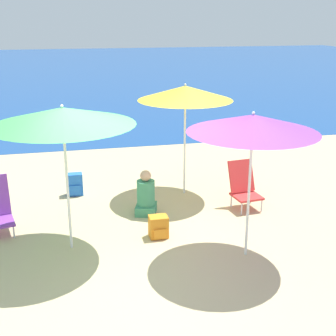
{
  "coord_description": "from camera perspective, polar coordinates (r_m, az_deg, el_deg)",
  "views": [
    {
      "loc": [
        -0.84,
        -5.9,
        3.2
      ],
      "look_at": [
        0.7,
        0.71,
        1.0
      ],
      "focal_mm": 50.0,
      "sensor_mm": 36.0,
      "label": 1
    }
  ],
  "objects": [
    {
      "name": "backpack_orange",
      "position": [
        7.14,
        -1.17,
        -7.19
      ],
      "size": [
        0.28,
        0.25,
        0.34
      ],
      "color": "orange",
      "rests_on": "ground"
    },
    {
      "name": "beach_umbrella_yellow",
      "position": [
        8.44,
        2.12,
        9.12
      ],
      "size": [
        1.72,
        1.72,
        2.08
      ],
      "color": "white",
      "rests_on": "ground"
    },
    {
      "name": "backpack_blue",
      "position": [
        8.93,
        -11.34,
        -2.0
      ],
      "size": [
        0.3,
        0.22,
        0.42
      ],
      "color": "blue",
      "rests_on": "ground"
    },
    {
      "name": "beach_chair_red",
      "position": [
        8.28,
        9.21,
        -2.1
      ],
      "size": [
        0.52,
        0.61,
        0.81
      ],
      "rotation": [
        0.0,
        0.0,
        0.12
      ],
      "color": "silver",
      "rests_on": "ground"
    },
    {
      "name": "person_seated_near",
      "position": [
        7.91,
        -2.71,
        -3.48
      ],
      "size": [
        0.44,
        0.48,
        0.77
      ],
      "rotation": [
        0.0,
        0.0,
        -0.32
      ],
      "color": "#3F8C66",
      "rests_on": "ground"
    },
    {
      "name": "sea_water",
      "position": [
        31.71,
        -11.75,
        11.8
      ],
      "size": [
        60.0,
        40.0,
        0.01
      ],
      "color": "#19478C",
      "rests_on": "ground"
    },
    {
      "name": "ground_plane",
      "position": [
        6.76,
        -4.47,
        -10.35
      ],
      "size": [
        60.0,
        60.0,
        0.0
      ],
      "primitive_type": "plane",
      "color": "#C6B284"
    },
    {
      "name": "beach_umbrella_purple",
      "position": [
        6.15,
        10.31,
        5.35
      ],
      "size": [
        1.73,
        1.73,
        2.05
      ],
      "color": "white",
      "rests_on": "ground"
    },
    {
      "name": "beach_umbrella_green",
      "position": [
        6.41,
        -12.73,
        6.16
      ],
      "size": [
        1.96,
        1.96,
        2.1
      ],
      "color": "white",
      "rests_on": "ground"
    }
  ]
}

